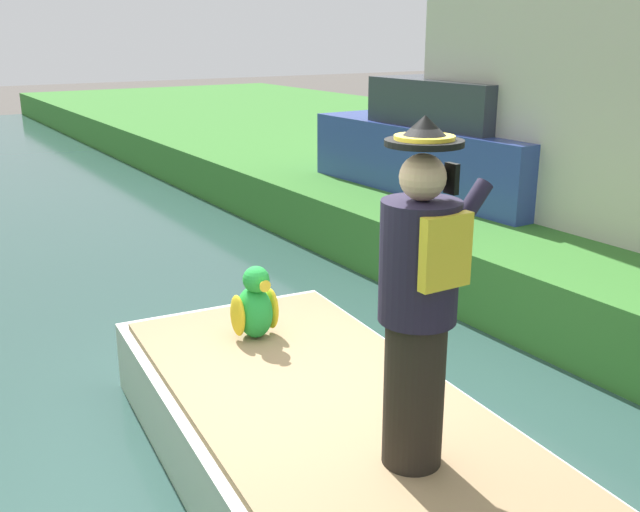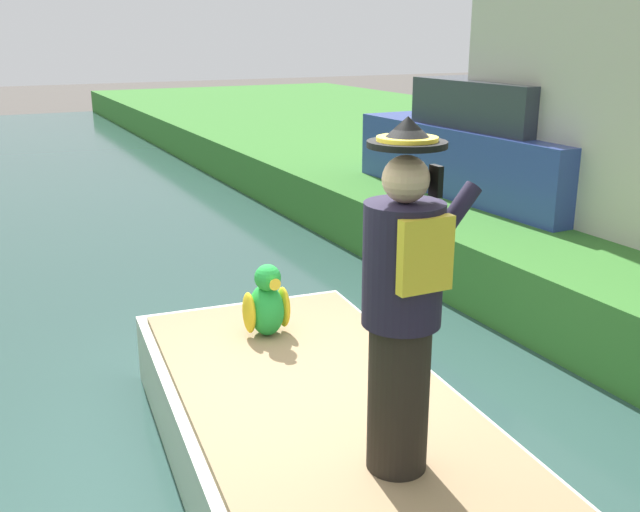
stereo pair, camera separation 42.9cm
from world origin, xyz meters
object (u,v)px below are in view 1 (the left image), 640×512
(boat, at_px, (334,451))
(person_pirate, at_px, (419,301))
(parrot_plush, at_px, (255,307))
(parked_car_blue, at_px, (452,143))

(boat, bearing_deg, person_pirate, -86.82)
(person_pirate, height_order, parrot_plush, person_pirate)
(person_pirate, height_order, parked_car_blue, person_pirate)
(boat, distance_m, parked_car_blue, 6.31)
(person_pirate, distance_m, parrot_plush, 2.07)
(boat, bearing_deg, parked_car_blue, 42.17)
(person_pirate, distance_m, parked_car_blue, 6.70)
(parked_car_blue, bearing_deg, person_pirate, -133.05)
(boat, xyz_separation_m, person_pirate, (0.04, -0.72, 1.23))
(boat, relative_size, parked_car_blue, 1.07)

